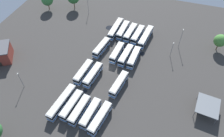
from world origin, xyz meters
TOP-DOWN VIEW (x-y plane):
  - ground_plane at (0.00, 0.00)m, footprint 123.68×123.68m
  - bus_row0_slot0 at (-23.07, -4.78)m, footprint 14.42×3.39m
  - bus_row0_slot1 at (-23.00, -1.14)m, footprint 11.99×3.26m
  - bus_row0_slot2 at (-22.41, 2.55)m, footprint 11.81×3.84m
  - bus_row0_slot3 at (-21.91, 6.19)m, footprint 11.79×3.92m
  - bus_row0_slot4 at (-21.67, 9.99)m, footprint 14.50×4.29m
  - bus_row1_slot0 at (-8.46, -6.56)m, footprint 11.43×4.36m
  - bus_row1_slot2 at (-7.58, 0.67)m, footprint 11.04×3.37m
  - bus_row1_slot3 at (-7.21, 4.67)m, footprint 11.58×3.81m
  - bus_row1_slot4 at (-6.97, 8.21)m, footprint 11.18×3.24m
  - bus_row2_slot0 at (6.79, -8.30)m, footprint 11.59×3.78m
  - bus_row2_slot1 at (6.99, -4.30)m, footprint 11.52×3.97m
  - bus_row2_slot4 at (8.16, 6.38)m, footprint 11.52×4.37m
  - bus_row3_slot0 at (21.67, -9.80)m, footprint 14.51×4.38m
  - bus_row3_slot1 at (21.82, -6.07)m, footprint 11.64×3.88m
  - bus_row3_slot2 at (22.66, -2.76)m, footprint 11.26×3.75m
  - bus_row3_slot3 at (22.70, 1.09)m, footprint 11.07×3.75m
  - bus_row3_slot4 at (23.36, 4.72)m, footprint 12.12×4.51m
  - maintenance_shelter at (8.57, 37.23)m, footprint 9.24×8.17m
  - lamp_post_far_corner at (-14.64, 22.25)m, footprint 0.56×0.28m
  - lamp_post_mid_lot at (-33.64, -23.12)m, footprint 0.56×0.28m
  - lamp_post_near_entrance at (19.04, -27.29)m, footprint 0.56×0.28m
  - lamp_post_by_building at (-21.48, 24.92)m, footprint 0.56×0.28m
  - tree_east_edge at (-30.68, -44.90)m, footprint 6.04×6.04m
  - tree_northeast at (-25.09, 40.86)m, footprint 5.30×5.30m
  - puddle_between_rows at (13.72, -4.83)m, footprint 1.65×1.65m
  - puddle_front_lane at (-25.21, -8.55)m, footprint 3.75×3.75m
  - puddle_back_corner at (-12.40, 10.69)m, footprint 2.31×2.31m
  - puddle_near_shelter at (-13.80, 1.51)m, footprint 3.63×3.63m

SIDE VIEW (x-z plane):
  - ground_plane at x=0.00m, z-range 0.00..0.00m
  - puddle_between_rows at x=13.72m, z-range 0.00..0.01m
  - puddle_front_lane at x=-25.21m, z-range 0.00..0.01m
  - puddle_back_corner at x=-12.40m, z-range 0.00..0.01m
  - puddle_near_shelter at x=-13.80m, z-range 0.00..0.01m
  - bus_row3_slot3 at x=22.70m, z-range 0.10..3.66m
  - bus_row1_slot2 at x=-7.58m, z-range 0.10..3.66m
  - bus_row1_slot4 at x=-6.97m, z-range 0.10..3.66m
  - bus_row3_slot2 at x=22.66m, z-range 0.10..3.66m
  - bus_row1_slot0 at x=-8.46m, z-range 0.10..3.66m
  - bus_row2_slot4 at x=8.16m, z-range 0.10..3.66m
  - bus_row2_slot1 at x=6.99m, z-range 0.10..3.66m
  - bus_row1_slot3 at x=-7.21m, z-range 0.10..3.66m
  - bus_row2_slot0 at x=6.79m, z-range 0.10..3.66m
  - bus_row3_slot1 at x=21.82m, z-range 0.10..3.66m
  - bus_row0_slot3 at x=-21.91m, z-range 0.10..3.66m
  - bus_row0_slot2 at x=-22.41m, z-range 0.10..3.66m
  - bus_row0_slot1 at x=-23.00m, z-range 0.10..3.66m
  - bus_row3_slot4 at x=23.36m, z-range 0.10..3.66m
  - bus_row0_slot0 at x=-23.07m, z-range 0.10..3.66m
  - bus_row0_slot4 at x=-21.67m, z-range 0.10..3.66m
  - bus_row3_slot0 at x=21.67m, z-range 0.10..3.66m
  - maintenance_shelter at x=8.57m, z-range 1.56..5.02m
  - lamp_post_far_corner at x=-14.64m, z-range 0.41..7.74m
  - lamp_post_near_entrance at x=19.04m, z-range 0.41..7.93m
  - lamp_post_mid_lot at x=-33.64m, z-range 0.41..8.56m
  - tree_northeast at x=-25.09m, z-range 1.20..8.94m
  - lamp_post_by_building at x=-21.48m, z-range 0.42..10.08m
  - tree_east_edge at x=-30.68m, z-range 1.26..9.84m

